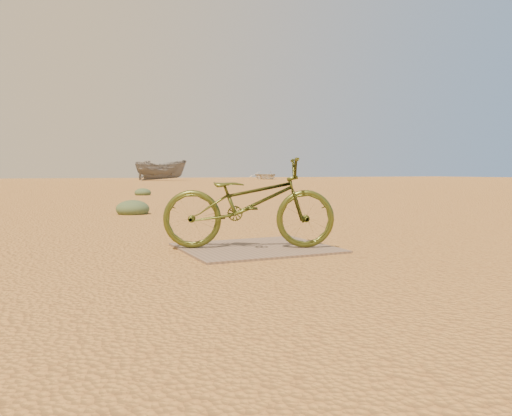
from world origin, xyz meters
name	(u,v)px	position (x,y,z in m)	size (l,w,h in m)	color
ground	(250,260)	(0.00, 0.00, 0.00)	(120.00, 120.00, 0.00)	#BC8640
plywood_board	(256,248)	(0.30, 0.53, 0.01)	(1.46, 1.24, 0.02)	#796352
bicycle	(249,203)	(0.21, 0.52, 0.47)	(0.59, 1.69, 0.89)	#444D1A
boat_mid_right	(161,170)	(8.84, 39.87, 0.92)	(1.79, 4.75, 1.84)	slate
boat_far_right	(265,175)	(20.61, 43.12, 0.43)	(2.94, 4.12, 0.85)	silver
kale_a	(133,214)	(-0.06, 5.24, 0.00)	(0.60, 0.60, 0.33)	#4A5F40
kale_b	(143,195)	(1.62, 12.56, 0.00)	(0.54, 0.54, 0.30)	#4A5F40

